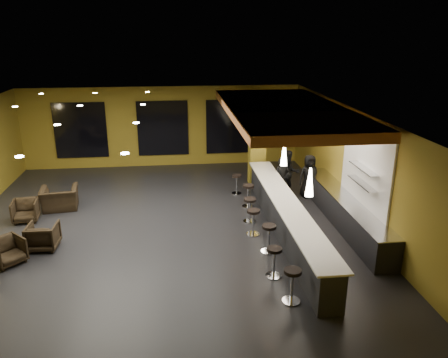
{
  "coord_description": "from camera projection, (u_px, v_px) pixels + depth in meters",
  "views": [
    {
      "loc": [
        0.49,
        -12.49,
        5.79
      ],
      "look_at": [
        2.0,
        0.5,
        1.3
      ],
      "focal_mm": 35.0,
      "sensor_mm": 36.0,
      "label": 1
    }
  ],
  "objects": [
    {
      "name": "floor",
      "position": [
        162.0,
        228.0,
        13.58
      ],
      "size": [
        12.0,
        13.0,
        0.1
      ],
      "primitive_type": "cube",
      "color": "black",
      "rests_on": "ground"
    },
    {
      "name": "ceiling",
      "position": [
        156.0,
        113.0,
        12.41
      ],
      "size": [
        12.0,
        13.0,
        0.1
      ],
      "primitive_type": "cube",
      "color": "black"
    },
    {
      "name": "wall_back",
      "position": [
        163.0,
        127.0,
        19.15
      ],
      "size": [
        12.0,
        0.1,
        3.5
      ],
      "primitive_type": "cube",
      "color": "olive",
      "rests_on": "floor"
    },
    {
      "name": "wall_front",
      "position": [
        149.0,
        301.0,
        6.84
      ],
      "size": [
        12.0,
        0.1,
        3.5
      ],
      "primitive_type": "cube",
      "color": "olive",
      "rests_on": "floor"
    },
    {
      "name": "wall_right",
      "position": [
        354.0,
        166.0,
        13.66
      ],
      "size": [
        0.1,
        13.0,
        3.5
      ],
      "primitive_type": "cube",
      "color": "olive",
      "rests_on": "floor"
    },
    {
      "name": "wood_soffit",
      "position": [
        285.0,
        110.0,
        13.85
      ],
      "size": [
        3.6,
        8.0,
        0.28
      ],
      "primitive_type": "cube",
      "color": "#B36634",
      "rests_on": "ceiling"
    },
    {
      "name": "window_left",
      "position": [
        81.0,
        130.0,
        18.68
      ],
      "size": [
        2.2,
        0.06,
        2.4
      ],
      "primitive_type": "cube",
      "color": "black",
      "rests_on": "wall_back"
    },
    {
      "name": "window_center",
      "position": [
        163.0,
        128.0,
        19.06
      ],
      "size": [
        2.2,
        0.06,
        2.4
      ],
      "primitive_type": "cube",
      "color": "black",
      "rests_on": "wall_back"
    },
    {
      "name": "window_right",
      "position": [
        231.0,
        127.0,
        19.39
      ],
      "size": [
        2.2,
        0.06,
        2.4
      ],
      "primitive_type": "cube",
      "color": "black",
      "rests_on": "wall_back"
    },
    {
      "name": "tile_backsplash",
      "position": [
        366.0,
        168.0,
        12.62
      ],
      "size": [
        0.06,
        3.2,
        2.4
      ],
      "primitive_type": "cube",
      "color": "white",
      "rests_on": "wall_right"
    },
    {
      "name": "bar_counter",
      "position": [
        285.0,
        219.0,
        12.86
      ],
      "size": [
        0.6,
        8.0,
        1.0
      ],
      "primitive_type": "cube",
      "color": "black",
      "rests_on": "floor"
    },
    {
      "name": "bar_top",
      "position": [
        286.0,
        202.0,
        12.69
      ],
      "size": [
        0.78,
        8.1,
        0.05
      ],
      "primitive_type": "cube",
      "color": "white",
      "rests_on": "bar_counter"
    },
    {
      "name": "prep_counter",
      "position": [
        344.0,
        211.0,
        13.57
      ],
      "size": [
        0.7,
        6.0,
        0.86
      ],
      "primitive_type": "cube",
      "color": "black",
      "rests_on": "floor"
    },
    {
      "name": "prep_top",
      "position": [
        345.0,
        198.0,
        13.42
      ],
      "size": [
        0.72,
        6.0,
        0.03
      ],
      "primitive_type": "cube",
      "color": "silver",
      "rests_on": "prep_counter"
    },
    {
      "name": "wall_shelf_lower",
      "position": [
        363.0,
        183.0,
        12.55
      ],
      "size": [
        0.3,
        1.5,
        0.03
      ],
      "primitive_type": "cube",
      "color": "silver",
      "rests_on": "wall_right"
    },
    {
      "name": "wall_shelf_upper",
      "position": [
        364.0,
        168.0,
        12.41
      ],
      "size": [
        0.3,
        1.5,
        0.03
      ],
      "primitive_type": "cube",
      "color": "silver",
      "rests_on": "wall_right"
    },
    {
      "name": "column",
      "position": [
        257.0,
        140.0,
        16.77
      ],
      "size": [
        0.6,
        0.6,
        3.5
      ],
      "primitive_type": "cube",
      "color": "olive",
      "rests_on": "floor"
    },
    {
      "name": "pendant_0",
      "position": [
        310.0,
        182.0,
        10.38
      ],
      "size": [
        0.2,
        0.2,
        0.7
      ],
      "primitive_type": "cone",
      "color": "white",
      "rests_on": "wood_soffit"
    },
    {
      "name": "pendant_1",
      "position": [
        284.0,
        154.0,
        12.73
      ],
      "size": [
        0.2,
        0.2,
        0.7
      ],
      "primitive_type": "cone",
      "color": "white",
      "rests_on": "wood_soffit"
    },
    {
      "name": "pendant_2",
      "position": [
        266.0,
        135.0,
        15.08
      ],
      "size": [
        0.2,
        0.2,
        0.7
      ],
      "primitive_type": "cone",
      "color": "white",
      "rests_on": "wood_soffit"
    },
    {
      "name": "staff_a",
      "position": [
        282.0,
        179.0,
        15.51
      ],
      "size": [
        0.57,
        0.39,
        1.52
      ],
      "primitive_type": "imported",
      "rotation": [
        0.0,
        0.0,
        0.04
      ],
      "color": "black",
      "rests_on": "floor"
    },
    {
      "name": "staff_b",
      "position": [
        288.0,
        174.0,
        15.74
      ],
      "size": [
        0.86,
        0.68,
        1.72
      ],
      "primitive_type": "imported",
      "rotation": [
        0.0,
        0.0,
        -0.03
      ],
      "color": "black",
      "rests_on": "floor"
    },
    {
      "name": "staff_c",
      "position": [
        309.0,
        176.0,
        15.7
      ],
      "size": [
        0.83,
        0.59,
        1.58
      ],
      "primitive_type": "imported",
      "rotation": [
        0.0,
        0.0,
        0.12
      ],
      "color": "black",
      "rests_on": "floor"
    },
    {
      "name": "armchair_a",
      "position": [
        8.0,
        251.0,
        11.3
      ],
      "size": [
        1.07,
        1.07,
        0.7
      ],
      "primitive_type": "imported",
      "rotation": [
        0.0,
        0.0,
        0.79
      ],
      "color": "black",
      "rests_on": "floor"
    },
    {
      "name": "armchair_b",
      "position": [
        43.0,
        236.0,
        12.08
      ],
      "size": [
        0.81,
        0.83,
        0.74
      ],
      "primitive_type": "imported",
      "rotation": [
        0.0,
        0.0,
        3.11
      ],
      "color": "black",
      "rests_on": "floor"
    },
    {
      "name": "armchair_c",
      "position": [
        26.0,
        211.0,
        13.82
      ],
      "size": [
        0.84,
        0.85,
        0.7
      ],
      "primitive_type": "imported",
      "rotation": [
        0.0,
        0.0,
        0.11
      ],
      "color": "black",
      "rests_on": "floor"
    },
    {
      "name": "armchair_d",
      "position": [
        60.0,
        198.0,
        14.74
      ],
      "size": [
        1.3,
        1.17,
        0.76
      ],
      "primitive_type": "imported",
      "rotation": [
        0.0,
        0.0,
        3.27
      ],
      "color": "black",
      "rests_on": "floor"
    },
    {
      "name": "bar_stool_0",
      "position": [
        292.0,
        281.0,
        9.63
      ],
      "size": [
        0.41,
        0.41,
        0.81
      ],
      "rotation": [
        0.0,
        0.0,
        -0.0
      ],
      "color": "silver",
      "rests_on": "floor"
    },
    {
      "name": "bar_stool_1",
      "position": [
        274.0,
        258.0,
        10.64
      ],
      "size": [
        0.4,
        0.4,
        0.78
      ],
      "rotation": [
        0.0,
        0.0,
        0.13
      ],
      "color": "silver",
      "rests_on": "floor"
    },
    {
      "name": "bar_stool_2",
      "position": [
        269.0,
        235.0,
        11.83
      ],
      "size": [
        0.4,
        0.4,
        0.8
      ],
      "rotation": [
        0.0,
        0.0,
        -0.09
      ],
      "color": "silver",
      "rests_on": "floor"
    },
    {
      "name": "bar_stool_3",
      "position": [
        253.0,
        219.0,
        12.84
      ],
      "size": [
        0.4,
        0.4,
        0.79
      ],
      "rotation": [
        0.0,
        0.0,
        -0.43
      ],
      "color": "silver",
      "rests_on": "floor"
    },
    {
      "name": "bar_stool_4",
      "position": [
        250.0,
        207.0,
        13.7
      ],
      "size": [
        0.4,
        0.4,
        0.79
      ],
      "rotation": [
        0.0,
        0.0,
        -0.05
      ],
      "color": "silver",
      "rests_on": "floor"
    },
    {
      "name": "bar_stool_5",
      "position": [
        248.0,
        193.0,
        14.89
      ],
      "size": [
        0.4,
        0.4,
        0.8
      ],
      "rotation": [
        0.0,
        0.0,
        0.11
      ],
      "color": "silver",
      "rests_on": "floor"
    },
    {
      "name": "bar_stool_6",
      "position": [
        237.0,
        182.0,
        16.09
      ],
      "size": [
        0.37,
        0.37,
        0.74
      ],
      "rotation": [
        0.0,
        0.0,
        -0.1
      ],
      "color": "silver",
      "rests_on": "floor"
    }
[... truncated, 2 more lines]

